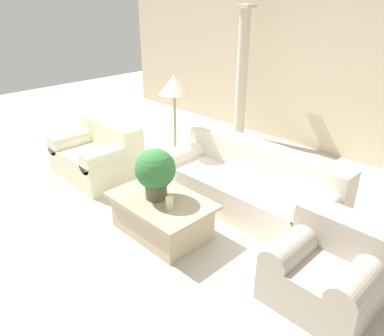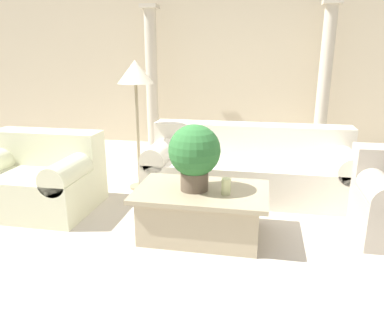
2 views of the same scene
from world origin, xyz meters
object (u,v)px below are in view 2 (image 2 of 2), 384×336
(sofa_long, at_px, (249,167))
(potted_plant, at_px, (194,154))
(coffee_table, at_px, (201,212))
(loveseat, at_px, (38,177))
(floor_lamp, at_px, (136,79))

(sofa_long, distance_m, potted_plant, 1.33)
(sofa_long, relative_size, coffee_table, 2.00)
(loveseat, bearing_deg, potted_plant, -10.83)
(loveseat, relative_size, coffee_table, 1.02)
(coffee_table, bearing_deg, loveseat, 169.93)
(potted_plant, bearing_deg, floor_lamp, 128.92)
(loveseat, height_order, coffee_table, loveseat)
(coffee_table, height_order, potted_plant, potted_plant)
(sofa_long, bearing_deg, coffee_table, -107.23)
(sofa_long, height_order, floor_lamp, floor_lamp)
(sofa_long, height_order, coffee_table, sofa_long)
(loveseat, relative_size, potted_plant, 2.06)
(sofa_long, xyz_separation_m, floor_lamp, (-1.32, -0.08, 0.99))
(sofa_long, relative_size, floor_lamp, 1.53)
(potted_plant, xyz_separation_m, floor_lamp, (-0.89, 1.10, 0.55))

